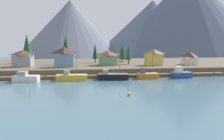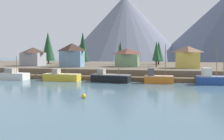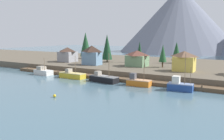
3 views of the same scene
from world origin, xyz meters
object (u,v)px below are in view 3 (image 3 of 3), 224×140
object	(u,v)px
fishing_boat_black	(104,79)
house_blue	(92,55)
house_green	(137,58)
conifer_near_right	(140,50)
fishing_boat_yellow	(72,75)
house_grey	(68,54)
fishing_boat_orange	(138,82)
house_yellow	(184,61)
conifer_near_left	(163,53)
conifer_mid_left	(176,51)
conifer_mid_right	(107,47)
channel_buoy	(55,96)
fishing_boat_white	(43,72)
fishing_boat_blue	(180,86)
conifer_back_left	(86,44)

from	to	relation	value
fishing_boat_black	house_blue	xyz separation A→B (m)	(-15.90, 16.08, 5.25)
house_green	conifer_near_right	bearing A→B (deg)	110.73
house_blue	fishing_boat_yellow	bearing A→B (deg)	-77.96
house_grey	fishing_boat_orange	bearing A→B (deg)	-24.26
house_green	house_yellow	distance (m)	18.43
house_yellow	conifer_near_left	size ratio (longest dim) A/B	0.84
fishing_boat_black	conifer_near_right	size ratio (longest dim) A/B	1.06
fishing_boat_black	fishing_boat_orange	world-z (taller)	fishing_boat_orange
house_green	conifer_mid_left	bearing A→B (deg)	61.73
conifer_near_left	fishing_boat_yellow	bearing A→B (deg)	-134.86
house_green	conifer_mid_right	world-z (taller)	conifer_mid_right
house_green	channel_buoy	size ratio (longest dim) A/B	10.55
fishing_boat_white	conifer_near_right	size ratio (longest dim) A/B	0.82
fishing_boat_black	conifer_mid_left	world-z (taller)	conifer_mid_left
fishing_boat_white	house_green	bearing A→B (deg)	42.80
fishing_boat_blue	channel_buoy	size ratio (longest dim) A/B	13.43
fishing_boat_yellow	conifer_back_left	xyz separation A→B (m)	(-21.41, 35.29, 8.51)
conifer_back_left	channel_buoy	bearing A→B (deg)	-58.58
conifer_mid_right	house_yellow	bearing A→B (deg)	-16.09
channel_buoy	conifer_back_left	bearing A→B (deg)	121.42
house_yellow	conifer_back_left	xyz separation A→B (m)	(-52.93, 18.36, 3.73)
conifer_near_right	conifer_mid_right	distance (m)	13.82
fishing_boat_black	conifer_mid_right	size ratio (longest dim) A/B	0.80
conifer_mid_right	channel_buoy	world-z (taller)	conifer_mid_right
fishing_boat_yellow	house_grey	world-z (taller)	house_grey
channel_buoy	house_blue	bearing A→B (deg)	114.00
house_grey	conifer_back_left	bearing A→B (deg)	98.93
fishing_boat_orange	conifer_near_left	bearing A→B (deg)	90.07
fishing_boat_blue	house_blue	world-z (taller)	house_blue
conifer_near_left	conifer_near_right	bearing A→B (deg)	143.99
fishing_boat_white	conifer_mid_right	bearing A→B (deg)	75.60
fishing_boat_white	conifer_mid_right	xyz separation A→B (m)	(9.42, 27.28, 7.85)
conifer_mid_left	conifer_back_left	distance (m)	44.39
fishing_boat_black	house_grey	size ratio (longest dim) A/B	1.37
fishing_boat_black	conifer_near_left	distance (m)	25.95
conifer_mid_right	conifer_back_left	bearing A→B (deg)	155.15
fishing_boat_orange	house_grey	world-z (taller)	fishing_boat_orange
conifer_mid_left	conifer_mid_right	distance (m)	28.76
house_green	conifer_back_left	bearing A→B (deg)	157.25
house_green	conifer_near_left	bearing A→B (deg)	12.30
house_yellow	conifer_mid_right	distance (m)	36.76
house_green	channel_buoy	world-z (taller)	house_green
fishing_boat_yellow	channel_buoy	xyz separation A→B (m)	(12.98, -21.01, -0.63)
conifer_mid_left	channel_buoy	xyz separation A→B (m)	(-9.87, -59.11, -7.10)
house_green	conifer_back_left	distance (m)	38.04
conifer_near_left	conifer_back_left	size ratio (longest dim) A/B	0.63
conifer_back_left	channel_buoy	world-z (taller)	conifer_back_left
conifer_near_right	conifer_back_left	size ratio (longest dim) A/B	0.69
fishing_boat_orange	conifer_mid_right	world-z (taller)	conifer_mid_right
conifer_near_right	conifer_back_left	xyz separation A→B (m)	(-30.42, 2.83, 1.67)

